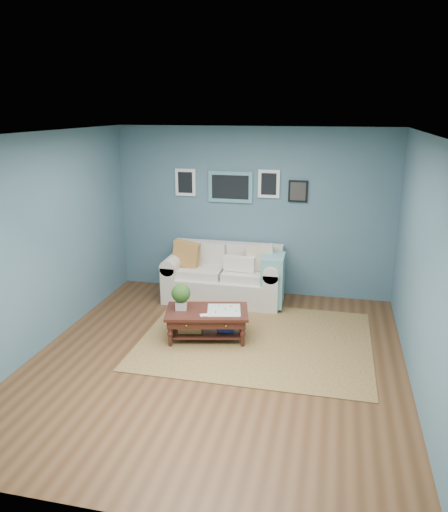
% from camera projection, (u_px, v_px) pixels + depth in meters
% --- Properties ---
extents(room_shell, '(5.00, 5.02, 2.70)m').
position_uv_depth(room_shell, '(217.00, 253.00, 5.76)').
color(room_shell, brown).
rests_on(room_shell, ground).
extents(area_rug, '(2.99, 2.39, 0.01)m').
position_uv_depth(area_rug, '(256.00, 340.00, 6.64)').
color(area_rug, brown).
rests_on(area_rug, ground).
extents(loveseat, '(1.89, 0.86, 0.97)m').
position_uv_depth(loveseat, '(229.00, 276.00, 7.94)').
color(loveseat, beige).
rests_on(loveseat, ground).
extents(coffee_table, '(1.19, 0.85, 0.76)m').
position_uv_depth(coffee_table, '(203.00, 315.00, 6.60)').
color(coffee_table, black).
rests_on(coffee_table, ground).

